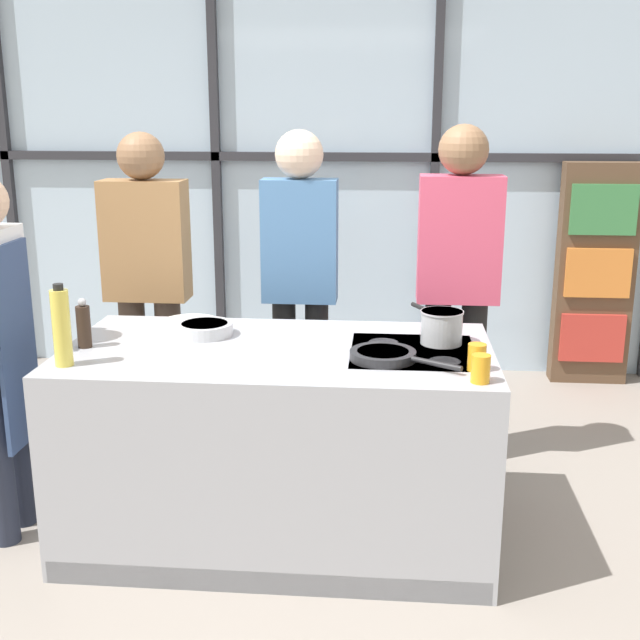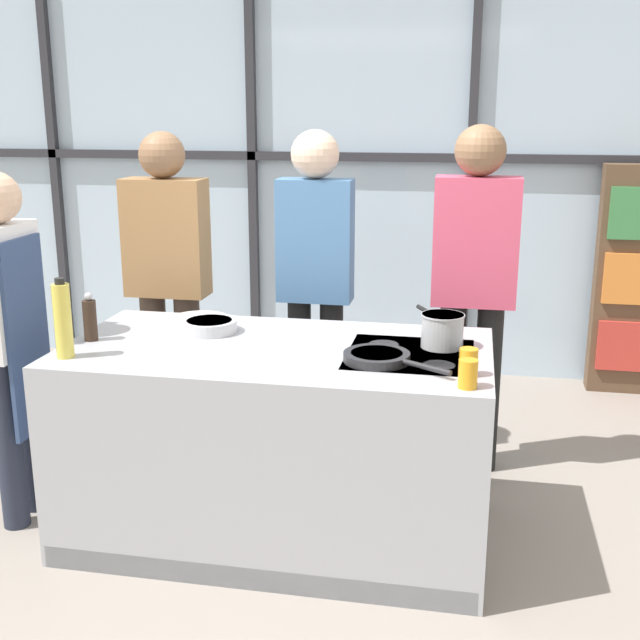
{
  "view_description": "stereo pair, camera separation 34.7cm",
  "coord_description": "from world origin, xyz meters",
  "views": [
    {
      "loc": [
        0.46,
        -3.24,
        1.88
      ],
      "look_at": [
        0.17,
        0.1,
        0.98
      ],
      "focal_mm": 45.0,
      "sensor_mm": 36.0,
      "label": 1
    },
    {
      "loc": [
        0.81,
        -3.19,
        1.88
      ],
      "look_at": [
        0.17,
        0.1,
        0.98
      ],
      "focal_mm": 45.0,
      "sensor_mm": 36.0,
      "label": 2
    }
  ],
  "objects": [
    {
      "name": "ground_plane",
      "position": [
        0.0,
        0.0,
        0.0
      ],
      "size": [
        18.0,
        18.0,
        0.0
      ],
      "primitive_type": "plane",
      "color": "gray"
    },
    {
      "name": "back_window_wall",
      "position": [
        0.0,
        2.47,
        1.4
      ],
      "size": [
        6.4,
        0.1,
        2.8
      ],
      "color": "silver",
      "rests_on": "ground_plane"
    },
    {
      "name": "bookshelf",
      "position": [
        1.87,
        2.28,
        0.76
      ],
      "size": [
        0.51,
        0.19,
        1.52
      ],
      "color": "brown",
      "rests_on": "ground_plane"
    },
    {
      "name": "demo_island",
      "position": [
        0.0,
        -0.0,
        0.44
      ],
      "size": [
        1.83,
        0.95,
        0.88
      ],
      "color": "#A8AAB2",
      "rests_on": "ground_plane"
    },
    {
      "name": "spectator_far_left",
      "position": [
        -0.82,
        0.86,
        1.0
      ],
      "size": [
        0.44,
        0.25,
        1.76
      ],
      "rotation": [
        0.0,
        0.0,
        3.14
      ],
      "color": "#47382D",
      "rests_on": "ground_plane"
    },
    {
      "name": "spectator_center_left",
      "position": [
        0.0,
        0.86,
        1.04
      ],
      "size": [
        0.39,
        0.25,
        1.77
      ],
      "rotation": [
        0.0,
        0.0,
        3.14
      ],
      "color": "black",
      "rests_on": "ground_plane"
    },
    {
      "name": "spectator_center_right",
      "position": [
        0.82,
        0.86,
        1.04
      ],
      "size": [
        0.42,
        0.25,
        1.8
      ],
      "rotation": [
        0.0,
        0.0,
        3.14
      ],
      "color": "black",
      "rests_on": "ground_plane"
    },
    {
      "name": "frying_pan",
      "position": [
        0.45,
        -0.13,
        0.9
      ],
      "size": [
        0.44,
        0.32,
        0.04
      ],
      "color": "#232326",
      "rests_on": "demo_island"
    },
    {
      "name": "saucepan",
      "position": [
        0.7,
        0.13,
        0.96
      ],
      "size": [
        0.22,
        0.32,
        0.15
      ],
      "color": "silver",
      "rests_on": "demo_island"
    },
    {
      "name": "white_plate",
      "position": [
        -0.47,
        0.35,
        0.89
      ],
      "size": [
        0.28,
        0.28,
        0.01
      ],
      "primitive_type": "cylinder",
      "color": "white",
      "rests_on": "demo_island"
    },
    {
      "name": "mixing_bowl",
      "position": [
        -0.35,
        0.17,
        0.91
      ],
      "size": [
        0.25,
        0.25,
        0.06
      ],
      "color": "silver",
      "rests_on": "demo_island"
    },
    {
      "name": "oil_bottle",
      "position": [
        -0.81,
        -0.31,
        1.04
      ],
      "size": [
        0.07,
        0.07,
        0.33
      ],
      "color": "#E0CC4C",
      "rests_on": "demo_island"
    },
    {
      "name": "pepper_grinder",
      "position": [
        -0.82,
        -0.06,
        0.98
      ],
      "size": [
        0.06,
        0.06,
        0.22
      ],
      "color": "#332319",
      "rests_on": "demo_island"
    },
    {
      "name": "juice_glass_near",
      "position": [
        0.81,
        -0.37,
        0.94
      ],
      "size": [
        0.07,
        0.07,
        0.11
      ],
      "primitive_type": "cylinder",
      "color": "orange",
      "rests_on": "demo_island"
    },
    {
      "name": "juice_glass_far",
      "position": [
        0.81,
        -0.23,
        0.94
      ],
      "size": [
        0.07,
        0.07,
        0.11
      ],
      "primitive_type": "cylinder",
      "color": "orange",
      "rests_on": "demo_island"
    }
  ]
}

